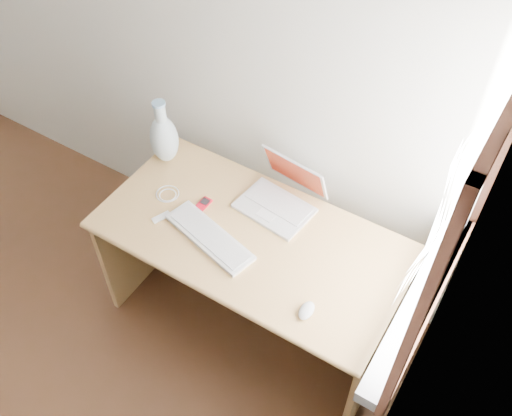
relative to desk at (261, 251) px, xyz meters
The scene contains 10 objects.
back_wall 1.30m from the desk, 157.63° to the left, with size 3.50×0.04×2.60m, color silver.
window 1.09m from the desk, ahead, with size 0.11×0.99×1.10m.
desk is the anchor object (origin of this frame).
laptop 0.29m from the desk, 86.73° to the left, with size 0.35×0.30×0.22m.
external_keyboard 0.32m from the desk, 126.53° to the right, with size 0.46×0.24×0.02m.
mouse 0.53m from the desk, 37.58° to the right, with size 0.05×0.09×0.03m, color white.
ipod 0.35m from the desk, 168.48° to the right, with size 0.05×0.10×0.01m.
cable_coil 0.51m from the desk, 169.79° to the right, with size 0.11×0.11×0.01m, color white.
remote 0.49m from the desk, 151.92° to the right, with size 0.03×0.09×0.01m, color white.
vase 0.70m from the desk, behind, with size 0.13×0.13×0.34m.
Camera 1 is at (1.78, -0.02, 2.62)m, focal length 40.00 mm.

